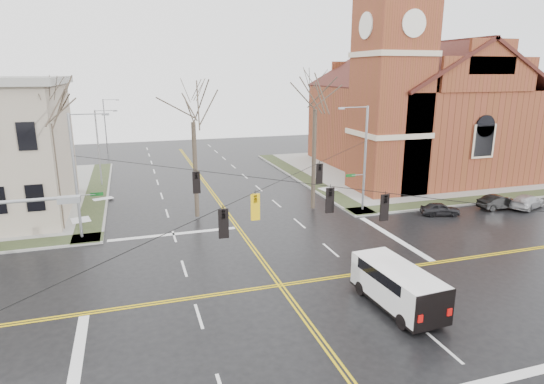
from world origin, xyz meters
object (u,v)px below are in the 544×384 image
object	(u,v)px
church	(411,102)
tree_nw_far	(49,116)
tree_nw_near	(193,116)
parked_car_a	(440,209)
parked_car_b	(499,202)
tree_ne	(315,103)
cargo_van	(395,283)
signal_pole_nw	(78,173)
parked_car_c	(527,201)
signal_pole_ne	(363,156)
streetlight_north_a	(100,145)
streetlight_north_b	(106,124)

from	to	relation	value
church	tree_nw_far	xyz separation A→B (m)	(-37.86, -10.82, 0.32)
tree_nw_near	parked_car_a	bearing A→B (deg)	-15.39
parked_car_a	tree_nw_near	distance (m)	22.15
tree_nw_far	parked_car_b	bearing A→B (deg)	-8.67
tree_ne	tree_nw_near	bearing A→B (deg)	176.13
cargo_van	parked_car_b	size ratio (longest dim) A/B	1.54
parked_car_b	signal_pole_nw	bearing A→B (deg)	86.06
parked_car_c	cargo_van	bearing A→B (deg)	99.12
signal_pole_ne	parked_car_b	bearing A→B (deg)	-14.40
signal_pole_nw	parked_car_c	xyz separation A→B (m)	(37.37, -3.67, -4.33)
church	streetlight_north_a	distance (m)	35.78
signal_pole_nw	parked_car_a	size ratio (longest dim) A/B	2.77
tree_ne	streetlight_north_a	bearing A→B (deg)	140.79
parked_car_b	tree_nw_near	xyz separation A→B (m)	(-26.09, 5.50, 7.90)
streetlight_north_a	tree_nw_near	world-z (taller)	tree_nw_near
tree_ne	church	bearing A→B (deg)	33.82
parked_car_a	tree_ne	xyz separation A→B (m)	(-9.76, 4.79, 8.82)
signal_pole_nw	parked_car_a	xyz separation A→B (m)	(28.56, -3.09, -4.40)
signal_pole_ne	signal_pole_nw	xyz separation A→B (m)	(-22.64, 0.00, 0.00)
parked_car_b	streetlight_north_a	bearing A→B (deg)	61.24
church	cargo_van	xyz separation A→B (m)	(-19.83, -28.74, -7.15)
church	cargo_van	size ratio (longest dim) A/B	4.70
signal_pole_nw	cargo_van	distance (m)	22.73
parked_car_b	tree_nw_near	distance (m)	27.81
signal_pole_ne	parked_car_b	xyz separation A→B (m)	(12.09, -3.10, -4.32)
streetlight_north_a	parked_car_c	xyz separation A→B (m)	(36.70, -20.17, -3.85)
streetlight_north_a	parked_car_b	world-z (taller)	streetlight_north_a
tree_ne	signal_pole_nw	bearing A→B (deg)	-174.82
parked_car_a	tree_nw_far	xyz separation A→B (m)	(-30.34, 5.55, 8.20)
parked_car_a	tree_ne	bearing A→B (deg)	80.74
tree_nw_far	streetlight_north_b	bearing A→B (deg)	85.90
cargo_van	signal_pole_nw	bearing A→B (deg)	133.08
tree_nw_near	tree_ne	xyz separation A→B (m)	(10.16, -0.69, 0.85)
parked_car_b	parked_car_a	bearing A→B (deg)	91.03
signal_pole_nw	streetlight_north_a	distance (m)	16.52
church	tree_nw_near	xyz separation A→B (m)	(-27.44, -10.89, 0.09)
signal_pole_ne	signal_pole_nw	bearing A→B (deg)	180.00
streetlight_north_b	parked_car_c	size ratio (longest dim) A/B	1.89
signal_pole_nw	tree_ne	bearing A→B (deg)	5.18
signal_pole_ne	streetlight_north_a	xyz separation A→B (m)	(-21.97, 16.50, -0.48)
cargo_van	tree_nw_near	distance (m)	20.71
tree_nw_far	cargo_van	bearing A→B (deg)	-44.83
signal_pole_ne	tree_ne	size ratio (longest dim) A/B	0.69
streetlight_north_b	parked_car_b	world-z (taller)	streetlight_north_b
church	parked_car_a	distance (m)	19.67
tree_nw_far	signal_pole_ne	bearing A→B (deg)	-5.76
signal_pole_nw	tree_nw_near	size ratio (longest dim) A/B	0.76
parked_car_a	church	bearing A→B (deg)	-7.77
streetlight_north_a	parked_car_a	world-z (taller)	streetlight_north_a
cargo_van	church	bearing A→B (deg)	52.03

